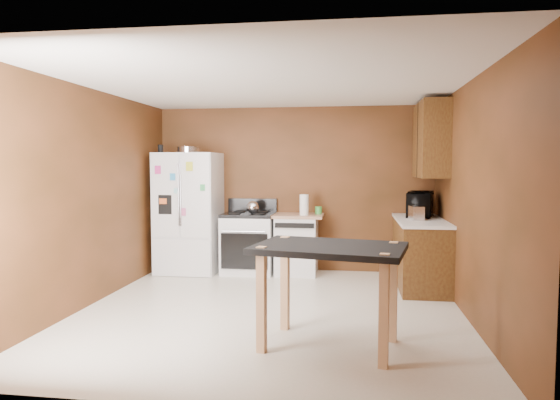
% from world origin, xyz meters
% --- Properties ---
extents(floor, '(4.50, 4.50, 0.00)m').
position_xyz_m(floor, '(0.00, 0.00, 0.00)').
color(floor, silver).
rests_on(floor, ground).
extents(ceiling, '(4.50, 4.50, 0.00)m').
position_xyz_m(ceiling, '(0.00, 0.00, 2.50)').
color(ceiling, white).
rests_on(ceiling, ground).
extents(wall_back, '(4.20, 0.00, 4.20)m').
position_xyz_m(wall_back, '(0.00, 2.25, 1.25)').
color(wall_back, brown).
rests_on(wall_back, ground).
extents(wall_front, '(4.20, 0.00, 4.20)m').
position_xyz_m(wall_front, '(0.00, -2.25, 1.25)').
color(wall_front, brown).
rests_on(wall_front, ground).
extents(wall_left, '(0.00, 4.50, 4.50)m').
position_xyz_m(wall_left, '(-2.10, 0.00, 1.25)').
color(wall_left, brown).
rests_on(wall_left, ground).
extents(wall_right, '(0.00, 4.50, 4.50)m').
position_xyz_m(wall_right, '(2.10, 0.00, 1.25)').
color(wall_right, brown).
rests_on(wall_right, ground).
extents(roasting_pan, '(0.35, 0.35, 0.09)m').
position_xyz_m(roasting_pan, '(-1.53, 1.84, 1.84)').
color(roasting_pan, silver).
rests_on(roasting_pan, refrigerator).
extents(pen_cup, '(0.08, 0.08, 0.12)m').
position_xyz_m(pen_cup, '(-1.93, 1.74, 1.86)').
color(pen_cup, black).
rests_on(pen_cup, refrigerator).
extents(kettle, '(0.19, 0.19, 0.19)m').
position_xyz_m(kettle, '(-0.56, 1.85, 0.99)').
color(kettle, silver).
rests_on(kettle, gas_range).
extents(paper_towel, '(0.16, 0.16, 0.30)m').
position_xyz_m(paper_towel, '(0.20, 1.83, 1.04)').
color(paper_towel, white).
rests_on(paper_towel, dishwasher).
extents(green_canister, '(0.13, 0.13, 0.11)m').
position_xyz_m(green_canister, '(0.40, 2.04, 0.95)').
color(green_canister, green).
rests_on(green_canister, dishwasher).
extents(toaster, '(0.19, 0.26, 0.18)m').
position_xyz_m(toaster, '(1.73, 1.35, 0.99)').
color(toaster, silver).
rests_on(toaster, right_cabinets).
extents(microwave, '(0.52, 0.65, 0.32)m').
position_xyz_m(microwave, '(1.83, 1.77, 1.06)').
color(microwave, black).
rests_on(microwave, right_cabinets).
extents(refrigerator, '(0.90, 0.80, 1.80)m').
position_xyz_m(refrigerator, '(-1.55, 1.86, 0.90)').
color(refrigerator, white).
rests_on(refrigerator, ground).
extents(gas_range, '(0.76, 0.68, 1.10)m').
position_xyz_m(gas_range, '(-0.64, 1.92, 0.46)').
color(gas_range, white).
rests_on(gas_range, ground).
extents(dishwasher, '(0.78, 0.63, 0.89)m').
position_xyz_m(dishwasher, '(0.08, 1.95, 0.45)').
color(dishwasher, white).
rests_on(dishwasher, ground).
extents(right_cabinets, '(0.63, 1.58, 2.45)m').
position_xyz_m(right_cabinets, '(1.84, 1.48, 0.91)').
color(right_cabinets, brown).
rests_on(right_cabinets, ground).
extents(island, '(1.42, 1.08, 0.92)m').
position_xyz_m(island, '(0.69, -0.99, 0.78)').
color(island, black).
rests_on(island, ground).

